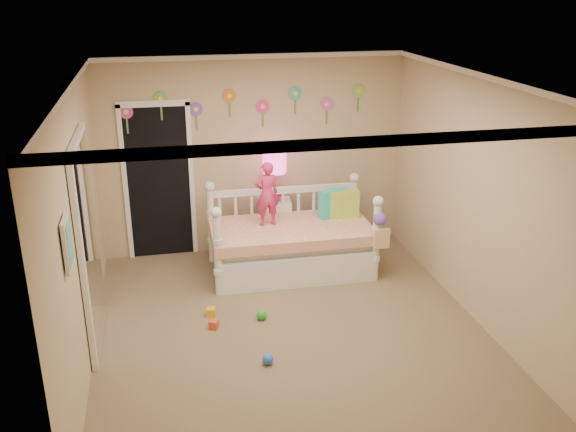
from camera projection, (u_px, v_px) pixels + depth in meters
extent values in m
cube|color=#7F684C|center=(291.00, 329.00, 6.58)|extent=(4.00, 4.50, 0.01)
cube|color=white|center=(291.00, 80.00, 5.65)|extent=(4.00, 4.50, 0.01)
cube|color=tan|center=(254.00, 155.00, 8.17)|extent=(4.00, 0.01, 2.60)
cube|color=tan|center=(79.00, 230.00, 5.72)|extent=(0.01, 4.50, 2.60)
cube|color=tan|center=(478.00, 200.00, 6.51)|extent=(0.01, 4.50, 2.60)
cube|color=teal|center=(332.00, 203.00, 7.93)|extent=(0.38, 0.24, 0.36)
cube|color=#A3CB3D|center=(344.00, 204.00, 7.92)|extent=(0.38, 0.17, 0.35)
imported|color=#D43067|center=(267.00, 194.00, 7.59)|extent=(0.32, 0.24, 0.81)
cube|color=white|center=(275.00, 225.00, 8.39)|extent=(0.46, 0.37, 0.71)
sphere|color=#EE1F82|center=(275.00, 194.00, 8.23)|extent=(0.19, 0.19, 0.19)
cylinder|color=#EE1F82|center=(274.00, 180.00, 8.16)|extent=(0.03, 0.03, 0.39)
cylinder|color=#FF4C9F|center=(274.00, 162.00, 8.07)|extent=(0.31, 0.31, 0.29)
cube|color=black|center=(159.00, 181.00, 8.00)|extent=(0.90, 0.04, 2.07)
cube|color=white|center=(89.00, 242.00, 6.09)|extent=(0.07, 1.30, 2.10)
cube|color=white|center=(67.00, 243.00, 4.82)|extent=(0.05, 0.34, 0.42)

